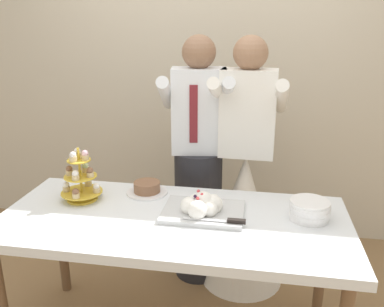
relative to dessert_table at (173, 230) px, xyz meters
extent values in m
cube|color=beige|center=(0.00, 1.42, 0.75)|extent=(5.20, 0.10, 2.90)
cube|color=silver|center=(0.00, 0.00, 0.05)|extent=(1.80, 0.80, 0.05)
cylinder|color=brown|center=(-0.82, -0.32, -0.34)|extent=(0.06, 0.06, 0.72)
cylinder|color=brown|center=(-0.82, 0.32, -0.34)|extent=(0.06, 0.06, 0.72)
cylinder|color=brown|center=(0.82, 0.32, -0.34)|extent=(0.06, 0.06, 0.72)
cylinder|color=gold|center=(-0.55, 0.13, 0.08)|extent=(0.17, 0.17, 0.01)
cylinder|color=gold|center=(-0.55, 0.13, 0.23)|extent=(0.01, 0.01, 0.31)
cylinder|color=gold|center=(-0.55, 0.13, 0.12)|extent=(0.23, 0.23, 0.01)
cylinder|color=#D1B784|center=(-0.46, 0.13, 0.14)|extent=(0.04, 0.04, 0.03)
sphere|color=white|center=(-0.46, 0.13, 0.16)|extent=(0.04, 0.04, 0.04)
cylinder|color=#D1B784|center=(-0.55, 0.21, 0.14)|extent=(0.04, 0.04, 0.03)
sphere|color=white|center=(-0.55, 0.21, 0.16)|extent=(0.04, 0.04, 0.04)
cylinder|color=#D1B784|center=(-0.64, 0.12, 0.14)|extent=(0.04, 0.04, 0.03)
sphere|color=white|center=(-0.64, 0.12, 0.16)|extent=(0.04, 0.04, 0.04)
cylinder|color=#D1B784|center=(-0.54, 0.04, 0.14)|extent=(0.04, 0.04, 0.03)
sphere|color=brown|center=(-0.54, 0.04, 0.16)|extent=(0.04, 0.04, 0.04)
cylinder|color=gold|center=(-0.55, 0.13, 0.21)|extent=(0.18, 0.18, 0.01)
cylinder|color=#D1B784|center=(-0.49, 0.12, 0.23)|extent=(0.04, 0.04, 0.03)
sphere|color=brown|center=(-0.49, 0.12, 0.25)|extent=(0.04, 0.04, 0.04)
cylinder|color=#D1B784|center=(-0.55, 0.19, 0.23)|extent=(0.04, 0.04, 0.03)
sphere|color=beige|center=(-0.55, 0.19, 0.25)|extent=(0.04, 0.04, 0.04)
cylinder|color=#D1B784|center=(-0.61, 0.12, 0.23)|extent=(0.04, 0.04, 0.03)
sphere|color=brown|center=(-0.61, 0.12, 0.25)|extent=(0.04, 0.04, 0.04)
cylinder|color=#D1B784|center=(-0.55, 0.06, 0.23)|extent=(0.04, 0.04, 0.03)
sphere|color=white|center=(-0.55, 0.06, 0.25)|extent=(0.04, 0.04, 0.04)
cylinder|color=gold|center=(-0.55, 0.13, 0.31)|extent=(0.13, 0.13, 0.01)
cylinder|color=#D1B784|center=(-0.51, 0.13, 0.33)|extent=(0.04, 0.04, 0.03)
sphere|color=#EAB7C6|center=(-0.51, 0.13, 0.35)|extent=(0.04, 0.04, 0.04)
cylinder|color=#D1B784|center=(-0.57, 0.16, 0.33)|extent=(0.04, 0.04, 0.03)
sphere|color=white|center=(-0.57, 0.16, 0.35)|extent=(0.04, 0.04, 0.04)
cylinder|color=#D1B784|center=(-0.57, 0.09, 0.33)|extent=(0.04, 0.04, 0.03)
sphere|color=white|center=(-0.57, 0.09, 0.35)|extent=(0.04, 0.04, 0.04)
cube|color=silver|center=(0.15, 0.06, 0.09)|extent=(0.42, 0.31, 0.02)
sphere|color=white|center=(0.20, 0.06, 0.13)|extent=(0.10, 0.10, 0.10)
sphere|color=white|center=(0.20, 0.12, 0.12)|extent=(0.08, 0.08, 0.08)
sphere|color=white|center=(0.13, 0.13, 0.13)|extent=(0.08, 0.08, 0.08)
sphere|color=white|center=(0.11, 0.08, 0.13)|extent=(0.09, 0.09, 0.09)
sphere|color=white|center=(0.08, 0.03, 0.13)|extent=(0.09, 0.09, 0.09)
sphere|color=white|center=(0.13, -0.02, 0.13)|extent=(0.10, 0.10, 0.10)
sphere|color=white|center=(0.19, 0.01, 0.13)|extent=(0.08, 0.08, 0.08)
sphere|color=white|center=(0.15, 0.06, 0.14)|extent=(0.11, 0.11, 0.11)
sphere|color=#2D1938|center=(0.11, 0.04, 0.18)|extent=(0.02, 0.02, 0.02)
sphere|color=#DB474C|center=(0.14, 0.05, 0.19)|extent=(0.02, 0.02, 0.02)
sphere|color=#DB474C|center=(0.13, 0.01, 0.18)|extent=(0.02, 0.02, 0.02)
sphere|color=#DB474C|center=(0.12, 0.09, 0.19)|extent=(0.02, 0.02, 0.02)
sphere|color=#2D1938|center=(0.14, 0.07, 0.18)|extent=(0.02, 0.02, 0.02)
sphere|color=#B21923|center=(0.15, 0.06, 0.17)|extent=(0.02, 0.02, 0.02)
cube|color=silver|center=(0.18, -0.05, 0.10)|extent=(0.23, 0.02, 0.00)
cube|color=black|center=(0.33, -0.05, 0.11)|extent=(0.09, 0.03, 0.02)
cylinder|color=white|center=(0.69, 0.10, 0.08)|extent=(0.20, 0.20, 0.01)
cylinder|color=white|center=(0.69, 0.10, 0.09)|extent=(0.20, 0.20, 0.01)
cylinder|color=white|center=(0.69, 0.10, 0.10)|extent=(0.20, 0.20, 0.01)
cylinder|color=white|center=(0.69, 0.10, 0.11)|extent=(0.20, 0.20, 0.01)
cylinder|color=white|center=(0.69, 0.10, 0.12)|extent=(0.20, 0.20, 0.01)
cylinder|color=white|center=(0.69, 0.10, 0.13)|extent=(0.20, 0.20, 0.01)
cylinder|color=white|center=(0.69, 0.09, 0.15)|extent=(0.20, 0.20, 0.01)
cylinder|color=white|center=(0.69, 0.10, 0.16)|extent=(0.20, 0.20, 0.01)
cylinder|color=white|center=(0.69, 0.10, 0.17)|extent=(0.20, 0.20, 0.01)
cylinder|color=white|center=(-0.21, 0.27, 0.08)|extent=(0.24, 0.24, 0.01)
cylinder|color=brown|center=(-0.21, 0.27, 0.11)|extent=(0.15, 0.15, 0.06)
cylinder|color=#232328|center=(0.03, 0.67, -0.24)|extent=(0.32, 0.32, 0.92)
cube|color=white|center=(0.03, 0.67, 0.49)|extent=(0.37, 0.25, 0.54)
sphere|color=#8C664C|center=(0.03, 0.67, 0.85)|extent=(0.21, 0.21, 0.21)
cylinder|color=white|center=(-0.18, 0.64, 0.60)|extent=(0.15, 0.49, 0.28)
cylinder|color=white|center=(0.20, 0.70, 0.60)|extent=(0.15, 0.49, 0.28)
cube|color=maroon|center=(0.01, 0.56, 0.49)|extent=(0.05, 0.02, 0.36)
cone|color=white|center=(0.34, 0.65, -0.24)|extent=(0.56, 0.56, 0.92)
cube|color=white|center=(0.34, 0.65, 0.49)|extent=(0.35, 0.22, 0.54)
sphere|color=#997054|center=(0.34, 0.65, 0.85)|extent=(0.21, 0.21, 0.21)
cylinder|color=white|center=(0.16, 0.66, 0.60)|extent=(0.10, 0.49, 0.28)
cylinder|color=white|center=(0.54, 0.64, 0.60)|extent=(0.10, 0.49, 0.28)
camera|label=1|loc=(0.41, -1.83, 1.04)|focal=37.76mm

